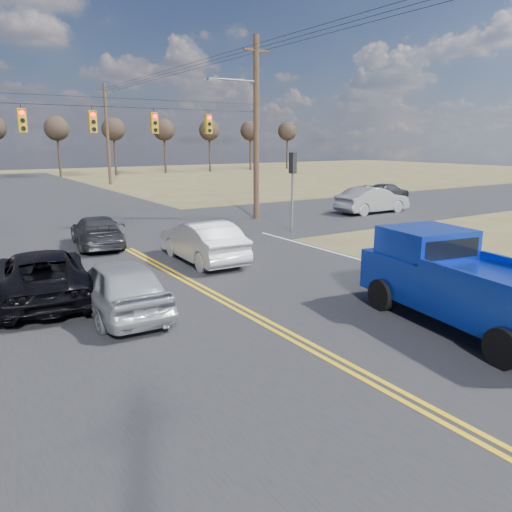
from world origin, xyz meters
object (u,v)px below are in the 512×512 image
silver_suv (119,286)px  cross_car_east_far (388,191)px  dgrey_car_queue (97,231)px  pickup_truck (463,283)px  white_car_queue (203,241)px  cross_car_east_near (373,200)px  black_suv (42,275)px

silver_suv → cross_car_east_far: silver_suv is taller
dgrey_car_queue → silver_suv: bearing=85.9°
pickup_truck → cross_car_east_far: 27.63m
white_car_queue → dgrey_car_queue: size_ratio=1.03×
dgrey_car_queue → cross_car_east_near: bearing=-169.1°
black_suv → white_car_queue: size_ratio=1.12×
pickup_truck → cross_car_east_near: size_ratio=1.25×
pickup_truck → dgrey_car_queue: 15.12m
black_suv → white_car_queue: (5.96, 1.75, 0.04)m
pickup_truck → silver_suv: (-6.77, 5.41, -0.32)m
silver_suv → dgrey_car_queue: size_ratio=0.97×
silver_suv → white_car_queue: size_ratio=0.94×
pickup_truck → black_suv: bearing=145.9°
cross_car_east_far → white_car_queue: bearing=107.1°
pickup_truck → silver_suv: size_ratio=1.39×
black_suv → cross_car_east_far: black_suv is taller
white_car_queue → cross_car_east_far: bearing=-151.5°
pickup_truck → white_car_queue: pickup_truck is taller
pickup_truck → dgrey_car_queue: pickup_truck is taller
dgrey_car_queue → white_car_queue: bearing=125.8°
white_car_queue → cross_car_east_far: (21.34, 10.58, -0.17)m
dgrey_car_queue → cross_car_east_near: size_ratio=0.93×
black_suv → cross_car_east_far: (27.29, 12.33, -0.13)m
pickup_truck → silver_suv: bearing=150.2°
black_suv → cross_car_east_far: bearing=-149.1°
silver_suv → black_suv: size_ratio=0.84×
silver_suv → dgrey_car_queue: (1.90, 8.90, -0.09)m
silver_suv → cross_car_east_near: size_ratio=0.89×
dgrey_car_queue → cross_car_east_far: size_ratio=1.09×
pickup_truck → black_suv: pickup_truck is taller
dgrey_car_queue → cross_car_east_near: 17.39m
cross_car_east_near → cross_car_east_far: bearing=-53.7°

